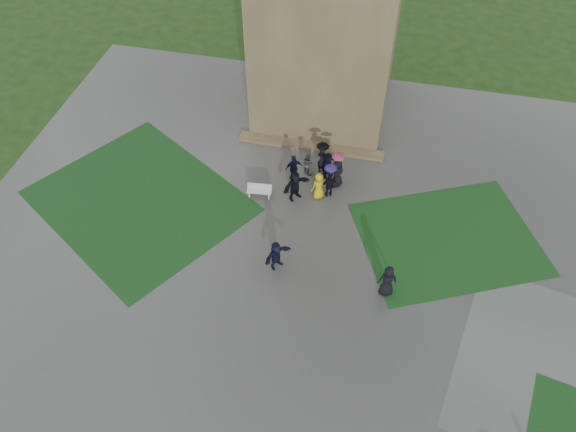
# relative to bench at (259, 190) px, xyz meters

# --- Properties ---
(ground) EXTENTS (120.00, 120.00, 0.00)m
(ground) POSITION_rel_bench_xyz_m (2.02, -5.89, -0.43)
(ground) COLOR black
(plaza) EXTENTS (34.00, 34.00, 0.02)m
(plaza) POSITION_rel_bench_xyz_m (2.02, -3.89, -0.42)
(plaza) COLOR #373735
(plaza) RESTS_ON ground
(lawn_inset_left) EXTENTS (14.10, 13.46, 0.01)m
(lawn_inset_left) POSITION_rel_bench_xyz_m (-6.48, -1.89, -0.41)
(lawn_inset_left) COLOR black
(lawn_inset_left) RESTS_ON plaza
(lawn_inset_right) EXTENTS (11.12, 10.15, 0.01)m
(lawn_inset_right) POSITION_rel_bench_xyz_m (10.52, -0.89, -0.41)
(lawn_inset_right) COLOR black
(lawn_inset_right) RESTS_ON plaza
(tower_plinth) EXTENTS (9.00, 0.80, 0.22)m
(tower_plinth) POSITION_rel_bench_xyz_m (2.02, 4.71, -0.30)
(tower_plinth) COLOR brown
(tower_plinth) RESTS_ON plaza
(bench) EXTENTS (1.43, 0.59, 0.80)m
(bench) POSITION_rel_bench_xyz_m (0.00, 0.00, 0.00)
(bench) COLOR beige
(bench) RESTS_ON plaza
(visitor_cluster) EXTENTS (3.62, 3.88, 2.35)m
(visitor_cluster) POSITION_rel_bench_xyz_m (2.92, 1.44, 0.58)
(visitor_cluster) COLOR black
(visitor_cluster) RESTS_ON plaza
(pedestrian_mid) EXTENTS (1.42, 1.63, 1.73)m
(pedestrian_mid) POSITION_rel_bench_xyz_m (2.10, -4.62, 0.45)
(pedestrian_mid) COLOR black
(pedestrian_mid) RESTS_ON plaza
(pedestrian_near) EXTENTS (1.03, 0.81, 1.89)m
(pedestrian_near) POSITION_rel_bench_xyz_m (7.63, -5.02, 0.53)
(pedestrian_near) COLOR black
(pedestrian_near) RESTS_ON plaza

